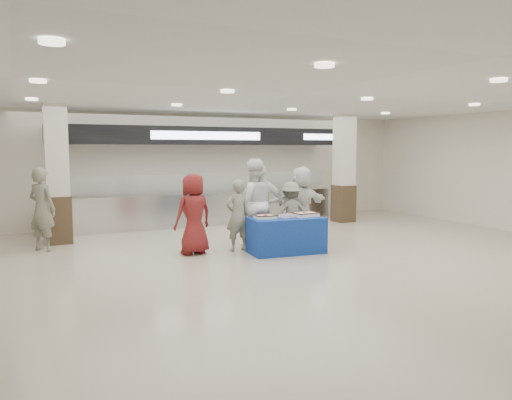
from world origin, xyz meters
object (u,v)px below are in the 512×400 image
civilian_maroon (193,214)px  civilian_white (301,204)px  sheet_cake_left (265,216)px  soldier_a (238,215)px  chef_tall (253,203)px  soldier_bg (42,209)px  cupcake_tray (287,216)px  chef_short (261,205)px  display_table (286,235)px  sheet_cake_right (305,214)px  soldier_b (291,213)px

civilian_maroon → civilian_white: size_ratio=0.95×
sheet_cake_left → soldier_a: (-0.39, 0.55, -0.02)m
chef_tall → soldier_bg: (-4.27, 1.54, -0.09)m
cupcake_tray → civilian_maroon: civilian_maroon is taller
cupcake_tray → civilian_white: bearing=47.0°
chef_short → civilian_white: chef_short is taller
cupcake_tray → civilian_maroon: 1.97m
display_table → sheet_cake_right: 0.62m
display_table → chef_tall: 1.17m
sheet_cake_left → chef_short: bearing=69.1°
display_table → soldier_bg: size_ratio=0.86×
civilian_maroon → chef_tall: 1.49m
display_table → sheet_cake_left: size_ratio=3.49×
sheet_cake_left → chef_tall: 0.89m
cupcake_tray → chef_tall: bearing=112.1°
chef_short → soldier_b: chef_short is taller
civilian_maroon → soldier_b: size_ratio=1.17×
soldier_a → display_table: bearing=137.0°
chef_short → sheet_cake_left: bearing=89.4°
civilian_maroon → chef_tall: (1.47, 0.21, 0.14)m
chef_short → display_table: bearing=117.2°
civilian_white → display_table: bearing=39.9°
cupcake_tray → chef_short: (-0.16, 0.92, 0.14)m
soldier_b → chef_tall: bearing=-5.4°
display_table → sheet_cake_left: 0.62m
civilian_maroon → soldier_b: (2.35, 0.05, -0.12)m
chef_tall → display_table: bearing=118.7°
civilian_maroon → cupcake_tray: bearing=147.3°
sheet_cake_right → soldier_bg: bearing=153.6°
chef_tall → soldier_bg: bearing=-10.0°
chef_tall → civilian_maroon: bearing=18.2°
cupcake_tray → civilian_white: (0.96, 1.03, 0.11)m
cupcake_tray → soldier_b: soldier_b is taller
soldier_b → civilian_white: bearing=-141.9°
cupcake_tray → chef_tall: size_ratio=0.22×
sheet_cake_left → soldier_bg: size_ratio=0.25×
sheet_cake_right → cupcake_tray: size_ratio=1.19×
sheet_cake_left → civilian_white: 1.75m
sheet_cake_left → sheet_cake_right: bearing=-6.2°
soldier_a → civilian_maroon: bearing=-11.3°
sheet_cake_left → sheet_cake_right: size_ratio=0.85×
cupcake_tray → civilian_white: size_ratio=0.25×
soldier_a → soldier_b: bearing=-179.8°
chef_tall → civilian_white: (1.33, 0.12, -0.10)m
sheet_cake_left → soldier_bg: bearing=149.9°
display_table → soldier_b: size_ratio=1.08×
civilian_maroon → soldier_bg: (-2.80, 1.76, 0.06)m
display_table → soldier_bg: soldier_bg is taller
civilian_white → soldier_bg: soldier_bg is taller
civilian_white → civilian_maroon: bearing=-0.1°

